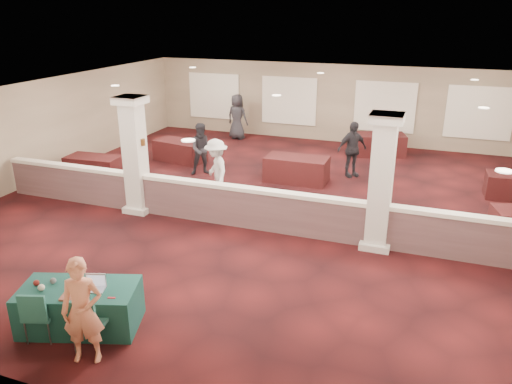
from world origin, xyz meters
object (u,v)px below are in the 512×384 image
(conf_chair_side, at_px, (37,312))
(attendee_c, at_px, (352,149))
(far_table_front_center, at_px, (297,169))
(far_table_back_left, at_px, (180,151))
(attendee_b, at_px, (216,170))
(near_table, at_px, (80,307))
(far_table_front_left, at_px, (94,167))
(far_table_back_center, at_px, (377,145))
(attendee_a, at_px, (203,149))
(attendee_d, at_px, (237,117))
(conf_chair_main, at_px, (87,320))
(woman, at_px, (83,311))

(conf_chair_side, distance_m, attendee_c, 11.20)
(conf_chair_side, height_order, far_table_front_center, conf_chair_side)
(far_table_back_left, height_order, attendee_b, attendee_b)
(conf_chair_side, bearing_deg, near_table, 39.31)
(conf_chair_side, xyz_separation_m, attendee_b, (0.08, 7.09, 0.35))
(far_table_front_left, xyz_separation_m, far_table_back_center, (8.50, 6.00, 0.05))
(far_table_front_center, distance_m, attendee_a, 3.23)
(near_table, relative_size, attendee_c, 1.08)
(conf_chair_side, distance_m, far_table_back_left, 10.68)
(attendee_a, height_order, attendee_d, attendee_d)
(near_table, xyz_separation_m, conf_chair_main, (0.58, -0.53, 0.21))
(attendee_d, bearing_deg, near_table, 109.26)
(near_table, distance_m, conf_chair_side, 0.72)
(conf_chair_side, xyz_separation_m, far_table_back_center, (3.88, 13.59, -0.16))
(far_table_front_left, height_order, far_table_back_left, far_table_back_left)
(conf_chair_main, xyz_separation_m, far_table_back_center, (2.92, 13.53, -0.19))
(far_table_back_center, height_order, attendee_a, attendee_a)
(attendee_d, bearing_deg, attendee_b, 116.19)
(far_table_front_center, distance_m, attendee_c, 2.01)
(far_table_front_center, relative_size, far_table_back_left, 1.08)
(far_table_back_center, distance_m, attendee_a, 6.89)
(conf_chair_main, relative_size, far_table_front_center, 0.51)
(woman, height_order, attendee_d, attendee_d)
(attendee_a, bearing_deg, attendee_d, 67.24)
(conf_chair_main, xyz_separation_m, attendee_d, (-3.08, 14.03, 0.35))
(conf_chair_side, bearing_deg, attendee_d, 80.78)
(conf_chair_main, relative_size, conf_chair_side, 1.05)
(attendee_b, bearing_deg, woman, -31.53)
(far_table_back_center, bearing_deg, attendee_a, -139.70)
(far_table_front_left, bearing_deg, far_table_back_left, 57.01)
(conf_chair_main, relative_size, far_table_front_left, 0.57)
(far_table_front_left, relative_size, far_table_front_center, 0.89)
(conf_chair_side, bearing_deg, woman, -23.89)
(conf_chair_main, xyz_separation_m, attendee_c, (2.42, 10.61, 0.33))
(conf_chair_main, xyz_separation_m, conf_chair_side, (-0.96, -0.06, -0.03))
(far_table_back_center, xyz_separation_m, attendee_a, (-5.24, -4.45, 0.47))
(woman, bearing_deg, conf_chair_side, 152.59)
(woman, bearing_deg, near_table, 112.68)
(far_table_back_left, relative_size, attendee_a, 1.06)
(far_table_front_center, bearing_deg, attendee_d, 130.81)
(woman, xyz_separation_m, far_table_front_left, (-5.68, 7.70, -0.54))
(far_table_front_center, height_order, attendee_c, attendee_c)
(attendee_c, bearing_deg, attendee_d, 105.21)
(conf_chair_main, distance_m, conf_chair_side, 0.97)
(near_table, bearing_deg, far_table_front_center, 62.85)
(far_table_front_left, bearing_deg, woman, -53.60)
(near_table, xyz_separation_m, attendee_c, (3.00, 10.08, 0.54))
(woman, xyz_separation_m, far_table_back_left, (-3.92, 10.40, -0.52))
(far_table_front_left, xyz_separation_m, attendee_b, (4.70, -0.50, 0.56))
(far_table_back_left, distance_m, attendee_c, 6.28)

